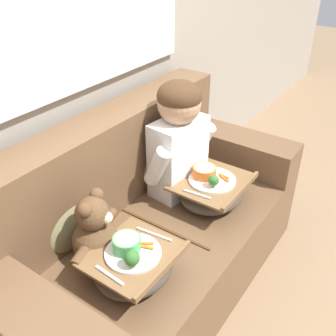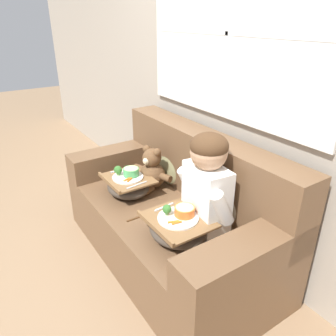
% 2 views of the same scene
% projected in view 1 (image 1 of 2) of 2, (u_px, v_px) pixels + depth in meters
% --- Properties ---
extents(ground_plane, '(14.00, 14.00, 0.00)m').
position_uv_depth(ground_plane, '(156.00, 285.00, 2.15)').
color(ground_plane, '#8E7051').
extents(wall_back_with_window, '(8.00, 0.08, 2.60)m').
position_uv_depth(wall_back_with_window, '(58.00, 24.00, 1.69)').
color(wall_back_with_window, '#A89E8E').
rests_on(wall_back_with_window, ground_plane).
extents(couch, '(1.72, 0.84, 0.91)m').
position_uv_depth(couch, '(144.00, 234.00, 2.00)').
color(couch, brown).
rests_on(couch, ground_plane).
extents(throw_pillow_behind_child, '(0.35, 0.17, 0.36)m').
position_uv_depth(throw_pillow_behind_child, '(153.00, 155.00, 2.17)').
color(throw_pillow_behind_child, '#C1B293').
rests_on(throw_pillow_behind_child, couch).
extents(throw_pillow_behind_teddy, '(0.35, 0.17, 0.36)m').
position_uv_depth(throw_pillow_behind_teddy, '(67.00, 214.00, 1.72)').
color(throw_pillow_behind_teddy, '#898456').
rests_on(throw_pillow_behind_teddy, couch).
extents(child_figure, '(0.45, 0.23, 0.62)m').
position_uv_depth(child_figure, '(179.00, 134.00, 2.00)').
color(child_figure, white).
rests_on(child_figure, couch).
extents(teddy_bear, '(0.36, 0.26, 0.33)m').
position_uv_depth(teddy_bear, '(96.00, 233.00, 1.66)').
color(teddy_bear, brown).
rests_on(teddy_bear, couch).
extents(lap_tray_child, '(0.38, 0.34, 0.21)m').
position_uv_depth(lap_tray_child, '(211.00, 190.00, 2.04)').
color(lap_tray_child, '#473D33').
rests_on(lap_tray_child, child_figure).
extents(lap_tray_teddy, '(0.36, 0.31, 0.22)m').
position_uv_depth(lap_tray_teddy, '(134.00, 264.00, 1.59)').
color(lap_tray_teddy, '#473D33').
rests_on(lap_tray_teddy, teddy_bear).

